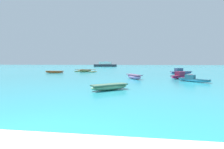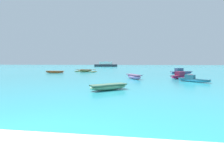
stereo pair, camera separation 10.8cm
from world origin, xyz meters
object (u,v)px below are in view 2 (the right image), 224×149
Objects in this scene: moored_boat_0 at (134,76)px; moored_boat_6 at (109,87)px; moored_boat_2 at (193,79)px; moored_boat_1 at (55,72)px; moored_boat_5 at (86,71)px; moored_boat_3 at (181,72)px; distant_ferry at (106,65)px; moored_boat_4 at (182,76)px.

moored_boat_0 is 7.74m from moored_boat_6.
moored_boat_2 is at bearing 0.28° from moored_boat_6.
moored_boat_5 is at bearing 48.54° from moored_boat_1.
moored_boat_1 is 0.89× the size of moored_boat_3.
distant_ferry is at bearing 151.20° from moored_boat_2.
moored_boat_5 is (-13.96, 10.91, -0.05)m from moored_boat_4.
moored_boat_3 is at bearing 23.34° from moored_boat_6.
moored_boat_3 reaches higher than moored_boat_5.
moored_boat_3 is 1.13× the size of moored_boat_4.
moored_boat_3 is at bearing 111.83° from moored_boat_0.
moored_boat_0 is 0.29× the size of distant_ferry.
moored_boat_0 is at bearing -29.53° from moored_boat_1.
moored_boat_0 is 1.11× the size of moored_boat_2.
moored_boat_5 is (3.93, 3.97, 0.01)m from moored_boat_1.
moored_boat_3 is 0.81× the size of moored_boat_5.
distant_ferry is at bearing 64.06° from moored_boat_4.
moored_boat_3 is 49.11m from distant_ferry.
moored_boat_6 is (7.46, -19.82, -0.01)m from moored_boat_5.
moored_boat_5 is 41.22m from distant_ferry.
moored_boat_4 is 1.32× the size of moored_boat_6.
moored_boat_4 is (-1.50, -6.73, -0.05)m from moored_boat_3.
distant_ferry reaches higher than moored_boat_1.
moored_boat_0 is at bearing -116.73° from moored_boat_5.
distant_ferry is at bearing 92.91° from moored_boat_1.
distant_ferry is (0.29, 45.02, 0.63)m from moored_boat_1.
moored_boat_2 is at bearing -124.46° from moored_boat_3.
moored_boat_6 is at bearing -96.71° from moored_boat_2.
distant_ferry reaches higher than moored_boat_4.
moored_boat_6 is (-1.41, -7.61, -0.05)m from moored_boat_0.
moored_boat_1 is at bearing -166.40° from moored_boat_2.
moored_boat_6 is at bearing -132.08° from moored_boat_5.
moored_boat_0 is 0.74× the size of moored_boat_3.
moored_boat_6 reaches higher than moored_boat_1.
moored_boat_2 is 0.26× the size of distant_ferry.
moored_boat_5 is 0.48× the size of distant_ferry.
moored_boat_3 is at bearing -77.82° from moored_boat_5.
moored_boat_4 is at bearing -100.70° from moored_boat_5.
moored_boat_1 is 19.52m from moored_boat_6.
moored_boat_4 reaches higher than moored_boat_5.
moored_boat_2 is at bearing -132.75° from moored_boat_4.
moored_boat_4 is 54.87m from distant_ferry.
moored_boat_1 is 20.76m from moored_boat_2.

